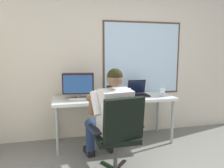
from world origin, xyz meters
TOP-DOWN VIEW (x-y plane):
  - wall_rear at (0.02, 2.09)m, footprint 4.86×0.08m
  - desk at (-0.29, 1.71)m, footprint 1.87×0.64m
  - office_chair at (-0.46, 0.79)m, footprint 0.63×0.55m
  - person_seated at (-0.50, 1.05)m, footprint 0.59×0.84m
  - crt_monitor at (-0.83, 1.75)m, footprint 0.48×0.24m
  - laptop at (0.13, 1.78)m, footprint 0.31×0.31m
  - wine_glass at (0.45, 1.57)m, footprint 0.09×0.09m
  - desk_speaker at (-0.34, 1.82)m, footprint 0.08×0.08m
  - cd_case at (-0.49, 1.61)m, footprint 0.15×0.13m
  - coffee_mug at (-0.17, 1.58)m, footprint 0.09×0.09m

SIDE VIEW (x-z plane):
  - office_chair at x=-0.46m, z-range 0.07..1.02m
  - person_seated at x=-0.50m, z-range 0.03..1.27m
  - desk at x=-0.29m, z-range 0.31..1.05m
  - cd_case at x=-0.49m, z-range 0.74..0.75m
  - coffee_mug at x=-0.17m, z-range 0.74..0.84m
  - laptop at x=0.13m, z-range 0.68..0.92m
  - desk_speaker at x=-0.34m, z-range 0.74..0.90m
  - wine_glass at x=0.45m, z-range 0.76..0.90m
  - crt_monitor at x=-0.83m, z-range 0.76..1.15m
  - wall_rear at x=0.02m, z-range 0.00..2.57m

